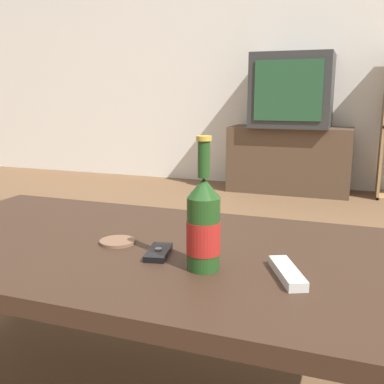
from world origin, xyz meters
The scene contains 8 objects.
back_wall centered at (0.00, 3.02, 1.30)m, with size 8.00×0.05×2.60m.
coffee_table centered at (0.00, 0.00, 0.37)m, with size 1.40×0.72×0.43m.
tv_stand centered at (-0.02, 2.76, 0.27)m, with size 0.98×0.38×0.54m.
television centered at (-0.02, 2.75, 0.82)m, with size 0.62×0.51×0.58m.
beer_bottle centered at (0.19, -0.10, 0.53)m, with size 0.07×0.07×0.29m.
cell_phone centered at (0.06, -0.06, 0.43)m, with size 0.07×0.12×0.02m.
remote_control centered at (0.37, -0.09, 0.44)m, with size 0.10×0.16×0.02m.
coaster centered at (-0.07, -0.02, 0.43)m, with size 0.09×0.09×0.01m.
Camera 1 is at (0.48, -0.98, 0.80)m, focal length 42.00 mm.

